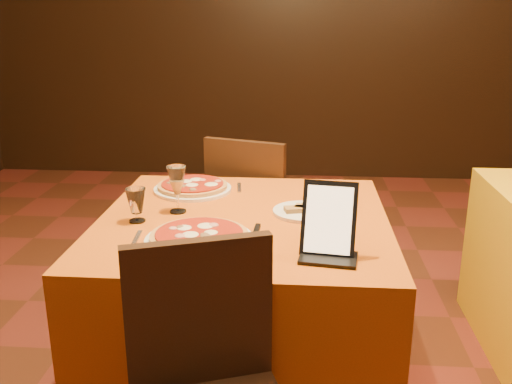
# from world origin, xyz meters

# --- Properties ---
(wall_back) EXTENTS (6.00, 0.01, 2.80)m
(wall_back) POSITION_xyz_m (0.00, 3.50, 1.40)
(wall_back) COLOR black
(wall_back) RESTS_ON floor
(main_table) EXTENTS (1.10, 1.10, 0.75)m
(main_table) POSITION_xyz_m (-0.25, 0.24, 0.38)
(main_table) COLOR #BF520C
(main_table) RESTS_ON floor
(chair_main_far) EXTENTS (0.55, 0.55, 0.91)m
(chair_main_far) POSITION_xyz_m (-0.25, 1.06, 0.46)
(chair_main_far) COLOR black
(chair_main_far) RESTS_ON floor
(pizza_near) EXTENTS (0.37, 0.37, 0.03)m
(pizza_near) POSITION_xyz_m (-0.38, -0.01, 0.77)
(pizza_near) COLOR white
(pizza_near) RESTS_ON main_table
(pizza_far) EXTENTS (0.34, 0.34, 0.03)m
(pizza_far) POSITION_xyz_m (-0.51, 0.57, 0.77)
(pizza_far) COLOR white
(pizza_far) RESTS_ON main_table
(cutlet_dish) EXTENTS (0.24, 0.24, 0.03)m
(cutlet_dish) POSITION_xyz_m (-0.02, 0.31, 0.76)
(cutlet_dish) COLOR white
(cutlet_dish) RESTS_ON main_table
(wine_glass) EXTENTS (0.08, 0.08, 0.19)m
(wine_glass) POSITION_xyz_m (-0.51, 0.28, 0.84)
(wine_glass) COLOR #E5CA82
(wine_glass) RESTS_ON main_table
(water_glass) EXTENTS (0.07, 0.07, 0.13)m
(water_glass) POSITION_xyz_m (-0.64, 0.17, 0.81)
(water_glass) COLOR silver
(water_glass) RESTS_ON main_table
(tablet) EXTENTS (0.19, 0.12, 0.23)m
(tablet) POSITION_xyz_m (0.06, -0.08, 0.87)
(tablet) COLOR black
(tablet) RESTS_ON main_table
(knife) EXTENTS (0.03, 0.25, 0.01)m
(knife) POSITION_xyz_m (-0.19, 0.02, 0.75)
(knife) COLOR #ABACB2
(knife) RESTS_ON main_table
(fork_near) EXTENTS (0.03, 0.14, 0.01)m
(fork_near) POSITION_xyz_m (-0.60, -0.01, 0.75)
(fork_near) COLOR silver
(fork_near) RESTS_ON main_table
(fork_far) EXTENTS (0.03, 0.14, 0.01)m
(fork_far) POSITION_xyz_m (-0.31, 0.62, 0.75)
(fork_far) COLOR silver
(fork_far) RESTS_ON main_table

